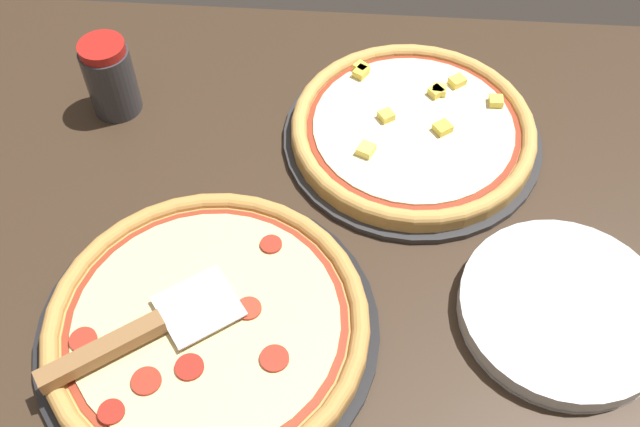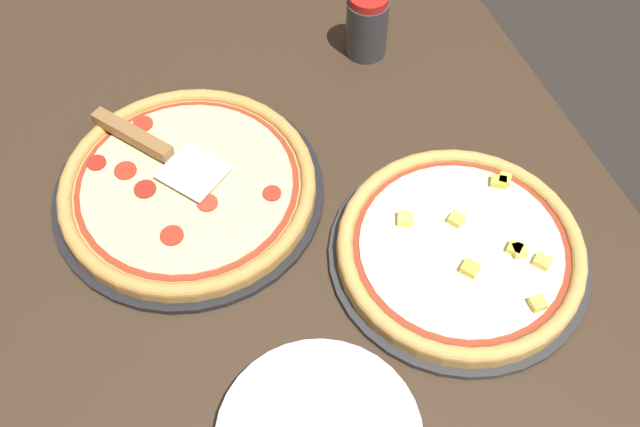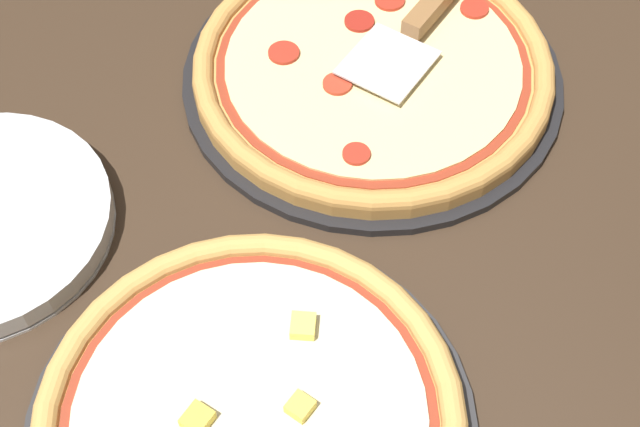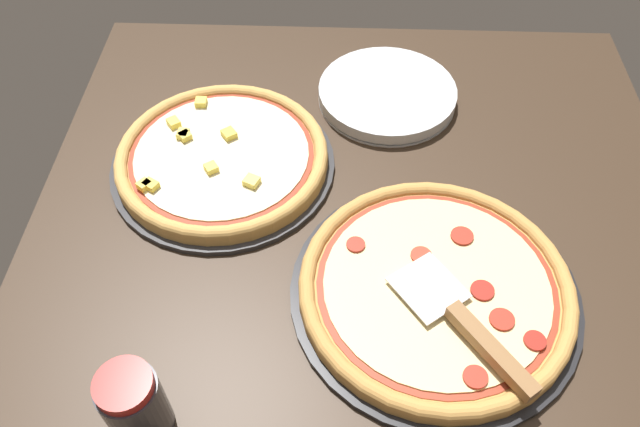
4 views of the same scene
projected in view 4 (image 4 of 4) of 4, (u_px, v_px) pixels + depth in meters
The scene contains 8 objects.
ground_plane at pixel (361, 296), 91.21cm from camera, with size 130.14×104.37×3.60cm, color #38281C.
pizza_pan_front at pixel (434, 294), 88.75cm from camera, with size 41.23×41.23×1.00cm, color black.
pizza_front at pixel (436, 287), 87.39cm from camera, with size 38.76×38.76×2.64cm.
pizza_pan_back at pixel (223, 164), 105.10cm from camera, with size 37.53×37.53×1.00cm, color #2D2D30.
pizza_back at pixel (222, 156), 103.60cm from camera, with size 35.27×35.27×3.31cm.
serving_spatula at pixel (477, 336), 80.10cm from camera, with size 22.24×18.26×2.00cm.
plate_stack at pixel (387, 94), 115.36cm from camera, with size 25.44×25.44×2.80cm.
parmesan_shaker at pixel (135, 405), 72.65cm from camera, with size 7.24×7.24×12.12cm.
Camera 4 is at (-49.00, 4.10, 76.20)cm, focal length 35.00 mm.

